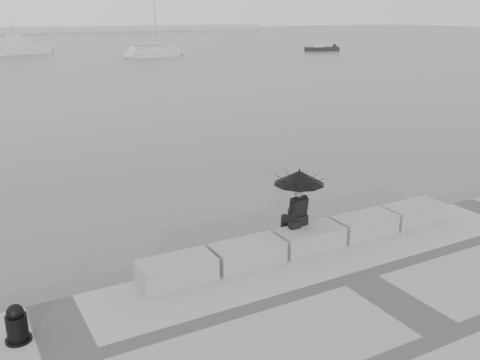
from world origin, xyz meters
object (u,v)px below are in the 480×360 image
mooring_bollard (17,326)px  sailboat_right (154,53)px  seated_person (299,184)px  motor_cruiser (20,48)px  small_motorboat (322,49)px

mooring_bollard → sailboat_right: (25.03, 61.17, -0.26)m
seated_person → sailboat_right: bearing=67.7°
mooring_bollard → seated_person: bearing=8.9°
mooring_bollard → motor_cruiser: 75.64m
seated_person → small_motorboat: (45.26, 58.34, -1.70)m
sailboat_right → small_motorboat: size_ratio=2.38×
sailboat_right → motor_cruiser: 20.36m
seated_person → small_motorboat: size_ratio=0.26×
seated_person → mooring_bollard: (-6.50, -1.02, -1.22)m
mooring_bollard → small_motorboat: 78.76m
seated_person → motor_cruiser: size_ratio=0.17×
sailboat_right → seated_person: bearing=-114.8°
seated_person → small_motorboat: 73.85m
mooring_bollard → sailboat_right: bearing=67.7°
motor_cruiser → small_motorboat: bearing=-23.5°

